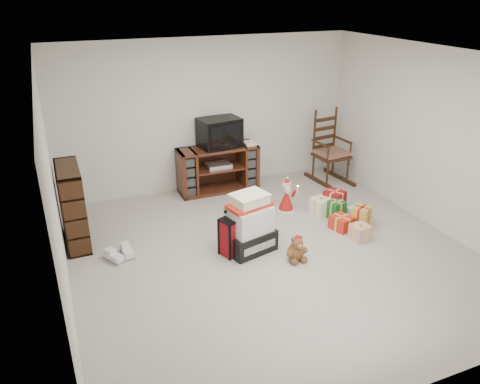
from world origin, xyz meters
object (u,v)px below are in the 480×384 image
Objects in this scene: mrs_claus_figurine at (239,217)px; crt_television at (220,133)px; red_suitcase at (236,234)px; sneaker_pair at (120,255)px; tv_stand at (218,169)px; santa_figurine at (286,198)px; gift_cluster at (345,214)px; rocking_chair at (329,156)px; bookshelf at (73,207)px; gift_pile at (249,227)px; teddy_bear at (296,250)px.

mrs_claus_figurine is 0.78× the size of crt_television.
red_suitcase is 1.51m from sneaker_pair.
santa_figurine is (0.69, -1.17, -0.17)m from tv_stand.
rocking_chair is at bearing 66.67° from gift_cluster.
santa_figurine reaches higher than sneaker_pair.
tv_stand reaches higher than sneaker_pair.
santa_figurine is at bearing -10.23° from sneaker_pair.
crt_television reaches higher than tv_stand.
crt_television reaches higher than santa_figurine.
bookshelf is 2.84× the size of sneaker_pair.
gift_pile reaches higher than santa_figurine.
gift_pile reaches higher than sneaker_pair.
bookshelf is 1.79× the size of red_suitcase.
sneaker_pair is at bearing 156.50° from teddy_bear.
sneaker_pair is at bearing -167.75° from rocking_chair.
santa_figurine is at bearing 18.33° from mrs_claus_figurine.
tv_stand is 1.20× the size of gift_cluster.
rocking_chair is 1.56m from santa_figurine.
tv_stand is 1.23× the size of bookshelf.
bookshelf is 1.95× the size of santa_figurine.
tv_stand is at bearing 20.30° from sneaker_pair.
teddy_bear is 1.35m from gift_cluster.
rocking_chair is 2.84m from gift_pile.
crt_television is (0.54, 2.03, 0.74)m from red_suitcase.
santa_figurine is at bearing 134.01° from gift_cluster.
teddy_bear is at bearing -59.55° from gift_pile.
red_suitcase is 1.45m from santa_figurine.
teddy_bear is at bearing -112.53° from santa_figurine.
red_suitcase is (-0.19, 0.01, -0.08)m from gift_pile.
red_suitcase is 2.23m from crt_television.
santa_figurine is at bearing -69.18° from crt_television.
teddy_bear is (0.15, -2.48, -0.23)m from tv_stand.
sneaker_pair is at bearing 150.83° from gift_pile.
sneaker_pair is (-1.92, -1.58, -0.33)m from tv_stand.
bookshelf is at bearing 138.36° from gift_pile.
red_suitcase is at bearing -144.64° from santa_figurine.
crt_television is at bearing 118.28° from santa_figurine.
crt_television is (1.97, 1.61, 0.95)m from sneaker_pair.
teddy_bear is 0.61× the size of mrs_claus_figurine.
gift_pile is 0.57m from mrs_claus_figurine.
santa_figurine is at bearing -4.47° from bookshelf.
sneaker_pair is (0.47, -0.65, -0.47)m from bookshelf.
teddy_bear is at bearing -151.07° from gift_cluster.
gift_pile reaches higher than teddy_bear.
santa_figurine and mrs_claus_figurine have the same top height.
tv_stand is at bearing 93.41° from teddy_bear.
rocking_chair is at bearing -17.76° from crt_television.
gift_pile is 0.67m from teddy_bear.
rocking_chair is at bearing 13.12° from red_suitcase.
red_suitcase is at bearing -29.58° from bookshelf.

